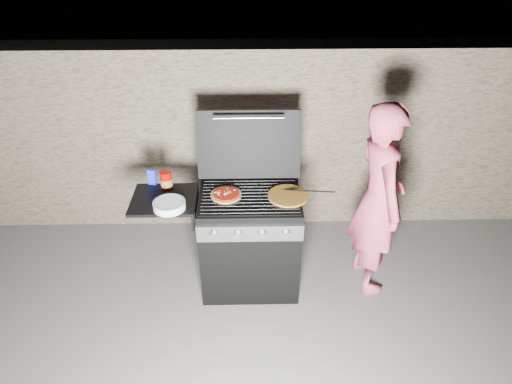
{
  "coord_description": "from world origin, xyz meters",
  "views": [
    {
      "loc": [
        -0.01,
        -2.96,
        2.88
      ],
      "look_at": [
        0.05,
        0.0,
        0.95
      ],
      "focal_mm": 32.0,
      "sensor_mm": 36.0,
      "label": 1
    }
  ],
  "objects_px": {
    "gas_grill": "(220,242)",
    "sauce_jar": "(166,180)",
    "pizza_topped": "(226,194)",
    "person": "(378,201)"
  },
  "relations": [
    {
      "from": "person",
      "to": "gas_grill",
      "type": "bearing_deg",
      "value": 84.62
    },
    {
      "from": "sauce_jar",
      "to": "person",
      "type": "xyz_separation_m",
      "value": [
        1.69,
        -0.13,
        -0.14
      ]
    },
    {
      "from": "gas_grill",
      "to": "sauce_jar",
      "type": "xyz_separation_m",
      "value": [
        -0.42,
        0.16,
        0.52
      ]
    },
    {
      "from": "gas_grill",
      "to": "sauce_jar",
      "type": "height_order",
      "value": "sauce_jar"
    },
    {
      "from": "gas_grill",
      "to": "sauce_jar",
      "type": "distance_m",
      "value": 0.68
    },
    {
      "from": "pizza_topped",
      "to": "person",
      "type": "relative_size",
      "value": 0.14
    },
    {
      "from": "pizza_topped",
      "to": "sauce_jar",
      "type": "relative_size",
      "value": 1.66
    },
    {
      "from": "person",
      "to": "pizza_topped",
      "type": "bearing_deg",
      "value": 84.12
    },
    {
      "from": "person",
      "to": "sauce_jar",
      "type": "bearing_deg",
      "value": 79.02
    },
    {
      "from": "gas_grill",
      "to": "pizza_topped",
      "type": "xyz_separation_m",
      "value": [
        0.07,
        0.01,
        0.47
      ]
    }
  ]
}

